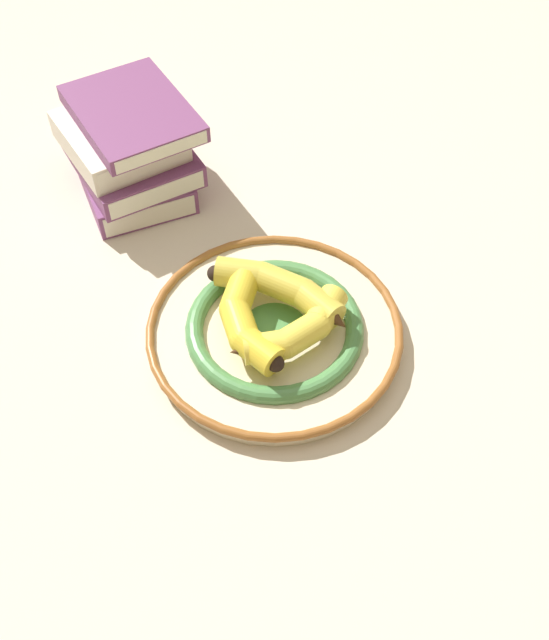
{
  "coord_description": "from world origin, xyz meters",
  "views": [
    {
      "loc": [
        0.57,
        0.18,
        0.77
      ],
      "look_at": [
        0.03,
        -0.04,
        0.04
      ],
      "focal_mm": 42.0,
      "sensor_mm": 36.0,
      "label": 1
    }
  ],
  "objects_px": {
    "decorative_bowl": "(274,331)",
    "book_stack": "(129,151)",
    "banana_b": "(296,332)",
    "banana_a": "(245,321)",
    "banana_c": "(282,289)"
  },
  "relations": [
    {
      "from": "banana_b",
      "to": "decorative_bowl",
      "type": "bearing_deg",
      "value": 93.52
    },
    {
      "from": "banana_c",
      "to": "decorative_bowl",
      "type": "bearing_deg",
      "value": 104.27
    },
    {
      "from": "decorative_bowl",
      "to": "book_stack",
      "type": "distance_m",
      "value": 0.36
    },
    {
      "from": "decorative_bowl",
      "to": "book_stack",
      "type": "bearing_deg",
      "value": -121.54
    },
    {
      "from": "banana_c",
      "to": "book_stack",
      "type": "height_order",
      "value": "book_stack"
    },
    {
      "from": "banana_a",
      "to": "book_stack",
      "type": "height_order",
      "value": "book_stack"
    },
    {
      "from": "decorative_bowl",
      "to": "banana_a",
      "type": "xyz_separation_m",
      "value": [
        0.03,
        -0.03,
        0.04
      ]
    },
    {
      "from": "decorative_bowl",
      "to": "banana_c",
      "type": "height_order",
      "value": "banana_c"
    },
    {
      "from": "decorative_bowl",
      "to": "banana_b",
      "type": "relative_size",
      "value": 2.17
    },
    {
      "from": "banana_b",
      "to": "banana_c",
      "type": "bearing_deg",
      "value": 66.11
    },
    {
      "from": "banana_b",
      "to": "banana_c",
      "type": "xyz_separation_m",
      "value": [
        -0.06,
        -0.04,
        0.0
      ]
    },
    {
      "from": "banana_a",
      "to": "banana_b",
      "type": "height_order",
      "value": "banana_a"
    },
    {
      "from": "banana_a",
      "to": "banana_b",
      "type": "bearing_deg",
      "value": 58.06
    },
    {
      "from": "banana_a",
      "to": "banana_c",
      "type": "bearing_deg",
      "value": 121.84
    },
    {
      "from": "decorative_bowl",
      "to": "book_stack",
      "type": "relative_size",
      "value": 1.26
    }
  ]
}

